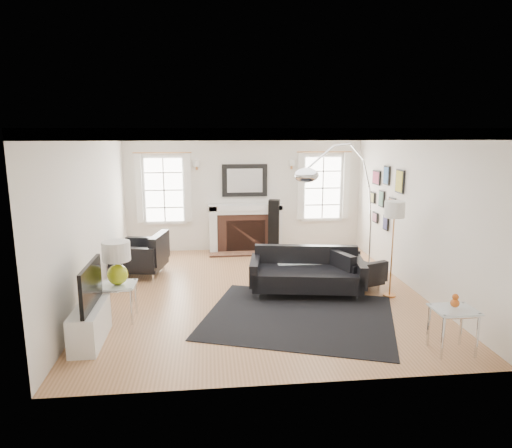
{
  "coord_description": "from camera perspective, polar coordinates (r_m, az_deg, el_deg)",
  "views": [
    {
      "loc": [
        -0.85,
        -7.56,
        2.77
      ],
      "look_at": [
        -0.02,
        0.3,
        1.16
      ],
      "focal_mm": 32.0,
      "sensor_mm": 36.0,
      "label": 1
    }
  ],
  "objects": [
    {
      "name": "window_right",
      "position": [
        10.93,
        8.33,
        4.52
      ],
      "size": [
        1.24,
        0.15,
        1.62
      ],
      "color": "white",
      "rests_on": "back_wall"
    },
    {
      "name": "armchair_left",
      "position": [
        9.19,
        -13.88,
        -3.89
      ],
      "size": [
        1.08,
        1.17,
        0.68
      ],
      "color": "black",
      "rests_on": "floor"
    },
    {
      "name": "fireplace",
      "position": [
        10.63,
        -1.32,
        -0.57
      ],
      "size": [
        1.7,
        0.69,
        1.11
      ],
      "color": "white",
      "rests_on": "floor"
    },
    {
      "name": "nesting_table",
      "position": [
        6.38,
        23.47,
        -10.69
      ],
      "size": [
        0.53,
        0.44,
        0.58
      ],
      "color": "silver",
      "rests_on": "floor"
    },
    {
      "name": "left_wall",
      "position": [
        7.92,
        -19.83,
        0.87
      ],
      "size": [
        0.04,
        6.0,
        2.8
      ],
      "primitive_type": "cube",
      "color": "silver",
      "rests_on": "floor"
    },
    {
      "name": "ceiling",
      "position": [
        7.61,
        0.37,
        11.75
      ],
      "size": [
        5.5,
        6.0,
        0.02
      ],
      "primitive_type": "cube",
      "color": "white",
      "rests_on": "back_wall"
    },
    {
      "name": "speaker_tower",
      "position": [
        10.55,
        2.27,
        -0.27
      ],
      "size": [
        0.3,
        0.3,
        1.23
      ],
      "primitive_type": "cube",
      "rotation": [
        0.0,
        0.0,
        -0.26
      ],
      "color": "black",
      "rests_on": "floor"
    },
    {
      "name": "right_wall",
      "position": [
        8.49,
        19.15,
        1.6
      ],
      "size": [
        0.04,
        6.0,
        2.8
      ],
      "primitive_type": "cube",
      "color": "silver",
      "rests_on": "floor"
    },
    {
      "name": "mantel_mirror",
      "position": [
        10.61,
        -1.42,
        5.47
      ],
      "size": [
        1.05,
        0.07,
        0.75
      ],
      "color": "black",
      "rests_on": "back_wall"
    },
    {
      "name": "floor",
      "position": [
        8.1,
        0.35,
        -8.47
      ],
      "size": [
        6.0,
        6.0,
        0.0
      ],
      "primitive_type": "plane",
      "color": "#A06B43",
      "rests_on": "ground"
    },
    {
      "name": "gourd_lamp",
      "position": [
        6.98,
        -17.02,
        -4.32
      ],
      "size": [
        0.41,
        0.41,
        0.65
      ],
      "color": "#A7B817",
      "rests_on": "side_table_left"
    },
    {
      "name": "armchair_right",
      "position": [
        8.35,
        11.92,
        -5.75
      ],
      "size": [
        1.02,
        1.08,
        0.59
      ],
      "color": "black",
      "rests_on": "floor"
    },
    {
      "name": "coffee_table",
      "position": [
        8.66,
        5.59,
        -4.35
      ],
      "size": [
        0.99,
        0.99,
        0.44
      ],
      "color": "silver",
      "rests_on": "floor"
    },
    {
      "name": "arc_floor_lamp",
      "position": [
        7.94,
        10.68,
        1.7
      ],
      "size": [
        1.88,
        1.75,
        2.67
      ],
      "color": "white",
      "rests_on": "floor"
    },
    {
      "name": "front_wall",
      "position": [
        4.84,
        4.34,
        -4.96
      ],
      "size": [
        5.5,
        0.04,
        2.8
      ],
      "primitive_type": "cube",
      "color": "silver",
      "rests_on": "floor"
    },
    {
      "name": "stick_floor_lamp",
      "position": [
        7.86,
        16.91,
        1.16
      ],
      "size": [
        0.33,
        0.33,
        1.64
      ],
      "color": "#C27E43",
      "rests_on": "floor"
    },
    {
      "name": "sofa",
      "position": [
        8.03,
        6.34,
        -6.14
      ],
      "size": [
        2.05,
        1.18,
        0.63
      ],
      "color": "black",
      "rests_on": "floor"
    },
    {
      "name": "back_wall",
      "position": [
        10.69,
        -1.44,
        4.16
      ],
      "size": [
        5.5,
        0.04,
        2.8
      ],
      "primitive_type": "cube",
      "color": "silver",
      "rests_on": "floor"
    },
    {
      "name": "side_table_left",
      "position": [
        7.12,
        -16.79,
        -8.05
      ],
      "size": [
        0.5,
        0.5,
        0.55
      ],
      "color": "silver",
      "rests_on": "floor"
    },
    {
      "name": "window_left",
      "position": [
        10.64,
        -11.42,
        4.22
      ],
      "size": [
        1.24,
        0.15,
        1.62
      ],
      "color": "white",
      "rests_on": "back_wall"
    },
    {
      "name": "gallery_wall",
      "position": [
        9.63,
        15.78,
        3.72
      ],
      "size": [
        0.04,
        1.73,
        1.29
      ],
      "color": "black",
      "rests_on": "right_wall"
    },
    {
      "name": "area_rug",
      "position": [
        7.1,
        5.4,
        -11.44
      ],
      "size": [
        3.37,
        3.09,
        0.01
      ],
      "primitive_type": "cube",
      "rotation": [
        0.0,
        0.0,
        -0.33
      ],
      "color": "black",
      "rests_on": "floor"
    },
    {
      "name": "orange_vase",
      "position": [
        6.3,
        23.62,
        -8.85
      ],
      "size": [
        0.11,
        0.11,
        0.18
      ],
      "color": "#C25518",
      "rests_on": "nesting_table"
    },
    {
      "name": "crown_molding",
      "position": [
        7.61,
        0.37,
        11.3
      ],
      "size": [
        5.5,
        6.0,
        0.12
      ],
      "primitive_type": "cube",
      "color": "white",
      "rests_on": "back_wall"
    },
    {
      "name": "tv_unit",
      "position": [
        6.55,
        -20.03,
        -11.11
      ],
      "size": [
        0.35,
        1.0,
        1.09
      ],
      "color": "white",
      "rests_on": "floor"
    }
  ]
}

